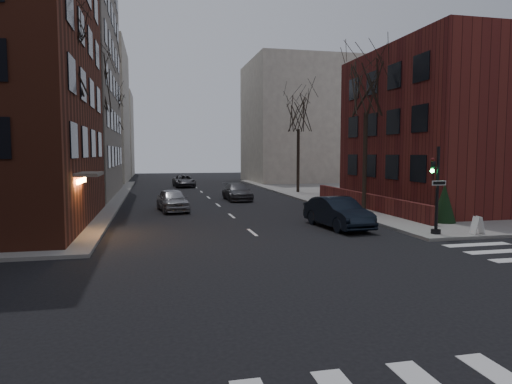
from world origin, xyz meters
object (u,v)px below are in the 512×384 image
at_px(car_lane_gray, 237,192).
at_px(tree_right_b, 299,113).
at_px(tree_left_c, 111,112).
at_px(evergreen_shrub, 444,203).
at_px(sandwich_board, 477,225).
at_px(traffic_signal, 436,196).
at_px(tree_left_a, 61,55).
at_px(streetlamp_far, 119,150).
at_px(tree_left_b, 93,83).
at_px(parked_sedan, 338,213).
at_px(car_lane_far, 184,181).
at_px(tree_right_a, 366,88).
at_px(car_lane_silver, 173,200).
at_px(streetlamp_near, 97,147).

bearing_deg(car_lane_gray, tree_right_b, 33.50).
distance_m(tree_left_c, tree_right_b, 19.34).
xyz_separation_m(car_lane_gray, evergreen_shrub, (8.46, -15.31, 0.50)).
bearing_deg(sandwich_board, tree_left_c, 128.67).
height_order(traffic_signal, tree_left_a, tree_left_a).
height_order(tree_left_a, streetlamp_far, tree_left_a).
distance_m(tree_left_b, parked_sedan, 20.76).
height_order(traffic_signal, car_lane_far, traffic_signal).
relative_size(car_lane_gray, sandwich_board, 5.78).
bearing_deg(evergreen_shrub, streetlamp_far, 121.92).
bearing_deg(tree_left_b, tree_right_a, -24.44).
bearing_deg(tree_left_b, car_lane_gray, 6.77).
bearing_deg(tree_left_c, car_lane_far, 21.42).
xyz_separation_m(parked_sedan, car_lane_silver, (-8.02, 8.85, -0.06)).
relative_size(traffic_signal, streetlamp_near, 0.64).
bearing_deg(tree_right_b, parked_sedan, -102.12).
xyz_separation_m(tree_left_a, tree_right_b, (17.60, 18.00, -0.88)).
height_order(tree_left_a, tree_left_b, tree_left_b).
bearing_deg(sandwich_board, parked_sedan, 151.61).
xyz_separation_m(car_lane_far, evergreen_shrub, (11.76, -30.97, 0.51)).
height_order(tree_left_b, streetlamp_far, tree_left_b).
bearing_deg(sandwich_board, car_lane_silver, 144.27).
relative_size(tree_left_a, car_lane_gray, 2.16).
relative_size(tree_right_a, car_lane_far, 1.98).
xyz_separation_m(streetlamp_near, streetlamp_far, (0.00, 20.00, 0.00)).
height_order(tree_left_c, car_lane_silver, tree_left_c).
xyz_separation_m(car_lane_silver, car_lane_far, (2.17, 21.75, -0.06)).
height_order(car_lane_silver, evergreen_shrub, evergreen_shrub).
xyz_separation_m(tree_left_c, streetlamp_far, (0.60, 2.00, -3.79)).
bearing_deg(car_lane_far, streetlamp_far, -175.52).
height_order(tree_left_c, car_lane_gray, tree_left_c).
bearing_deg(sandwich_board, tree_right_a, 104.10).
height_order(parked_sedan, car_lane_far, parked_sedan).
height_order(sandwich_board, evergreen_shrub, evergreen_shrub).
xyz_separation_m(tree_left_b, car_lane_far, (7.54, 16.96, -8.23)).
distance_m(tree_left_c, tree_right_a, 28.17).
height_order(tree_right_b, car_lane_silver, tree_right_b).
distance_m(traffic_signal, tree_left_b, 24.87).
height_order(streetlamp_far, car_lane_silver, streetlamp_far).
relative_size(tree_left_a, tree_left_c, 1.06).
distance_m(car_lane_silver, evergreen_shrub, 16.72).
distance_m(tree_left_a, streetlamp_far, 28.32).
bearing_deg(evergreen_shrub, parked_sedan, 176.34).
relative_size(tree_left_a, parked_sedan, 2.13).
bearing_deg(tree_left_c, sandwich_board, -59.44).
xyz_separation_m(parked_sedan, car_lane_gray, (-2.54, 14.93, -0.11)).
bearing_deg(tree_left_c, tree_left_b, -90.00).
xyz_separation_m(streetlamp_far, car_lane_silver, (4.76, -20.79, -3.50)).
bearing_deg(tree_left_a, evergreen_shrub, -5.97).
xyz_separation_m(tree_left_a, streetlamp_far, (0.60, 28.00, -4.23)).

